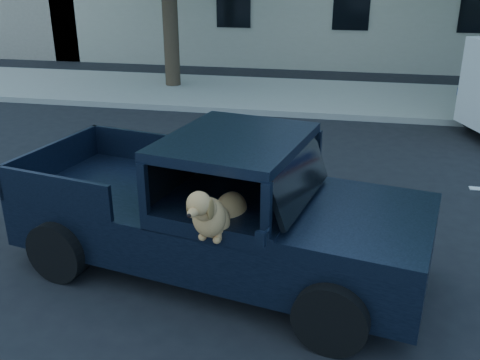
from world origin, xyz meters
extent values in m
plane|color=black|center=(0.00, 0.00, 0.00)|extent=(120.00, 120.00, 0.00)
cube|color=gray|center=(0.00, 9.20, 0.07)|extent=(60.00, 4.00, 0.15)
cylinder|color=#332619|center=(-4.00, 9.60, 2.20)|extent=(0.44, 0.44, 4.40)
cube|color=black|center=(-0.32, 0.12, 0.59)|extent=(5.10, 2.77, 0.61)
cube|color=black|center=(1.37, -0.22, 0.97)|extent=(1.73, 2.10, 0.15)
cube|color=black|center=(-0.09, 0.07, 1.67)|extent=(1.76, 2.03, 0.11)
cube|color=black|center=(0.65, -0.08, 1.35)|extent=(0.55, 1.61, 0.53)
cube|color=black|center=(0.01, -0.37, 0.76)|extent=(0.60, 0.60, 0.35)
cube|color=black|center=(0.41, -1.21, 1.19)|extent=(0.10, 0.06, 0.15)
camera|label=1|loc=(1.08, -5.42, 3.49)|focal=40.00mm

